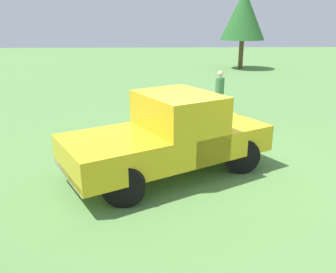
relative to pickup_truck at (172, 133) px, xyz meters
name	(u,v)px	position (x,y,z in m)	size (l,w,h in m)	color
ground_plane	(197,164)	(0.62, 0.48, -0.96)	(80.00, 80.00, 0.00)	#5B8C47
pickup_truck	(172,133)	(0.00, 0.00, 0.00)	(4.93, 3.90, 1.84)	black
person_bystander	(220,91)	(1.98, 5.08, -0.03)	(0.44, 0.44, 1.65)	navy
tree_back_right	(243,15)	(5.95, 18.42, 2.79)	(3.16, 3.16, 5.49)	brown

